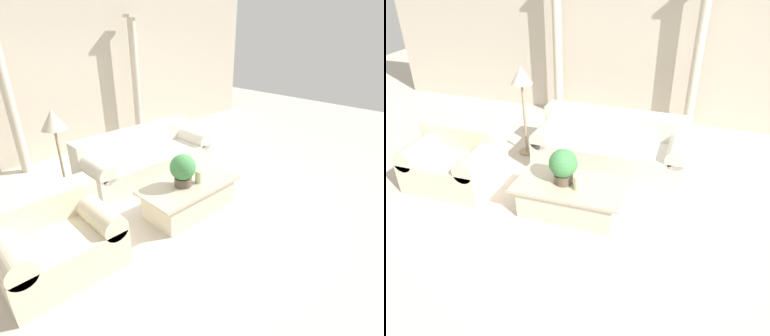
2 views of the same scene
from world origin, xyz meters
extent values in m
plane|color=beige|center=(0.00, 0.00, 0.00)|extent=(16.00, 16.00, 0.00)
cube|color=beige|center=(0.00, 2.88, 1.60)|extent=(10.00, 0.06, 3.20)
cube|color=beige|center=(0.20, 0.86, 0.22)|extent=(2.24, 0.98, 0.45)
cube|color=beige|center=(0.20, 1.18, 0.62)|extent=(2.24, 0.34, 0.34)
cylinder|color=beige|center=(-0.78, 0.86, 0.51)|extent=(0.28, 0.98, 0.28)
cylinder|color=beige|center=(1.18, 0.86, 0.51)|extent=(0.28, 0.98, 0.28)
cube|color=beige|center=(-1.80, -0.27, 0.22)|extent=(1.19, 0.98, 0.45)
cube|color=beige|center=(-1.80, 0.05, 0.62)|extent=(1.19, 0.34, 0.34)
cylinder|color=beige|center=(-2.25, -0.27, 0.51)|extent=(0.28, 0.98, 0.28)
cylinder|color=beige|center=(-1.34, -0.27, 0.51)|extent=(0.28, 0.98, 0.28)
cube|color=beige|center=(-0.01, -0.43, 0.19)|extent=(1.22, 0.63, 0.38)
cube|color=#BCB398|center=(-0.01, -0.43, 0.40)|extent=(1.38, 0.72, 0.04)
cylinder|color=brown|center=(-0.10, -0.41, 0.48)|extent=(0.24, 0.24, 0.12)
sphere|color=#428447|center=(-0.10, -0.41, 0.70)|extent=(0.36, 0.36, 0.36)
cylinder|color=beige|center=(0.11, -0.49, 0.51)|extent=(0.10, 0.10, 0.18)
cylinder|color=gray|center=(-1.21, 0.87, 0.01)|extent=(0.26, 0.26, 0.03)
cylinder|color=gray|center=(-1.21, 0.87, 0.60)|extent=(0.04, 0.04, 1.15)
cone|color=beige|center=(-1.21, 0.87, 1.31)|extent=(0.33, 0.33, 0.26)
cylinder|color=beige|center=(-1.26, 2.56, 1.28)|extent=(0.17, 0.17, 2.56)
cylinder|color=beige|center=(1.24, 2.56, 1.28)|extent=(0.17, 0.17, 2.56)
cube|color=beige|center=(1.24, 2.56, 2.59)|extent=(0.23, 0.23, 0.06)
camera|label=1|loc=(-2.54, -3.08, 2.40)|focal=28.00mm
camera|label=2|loc=(1.26, -4.08, 3.00)|focal=35.00mm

